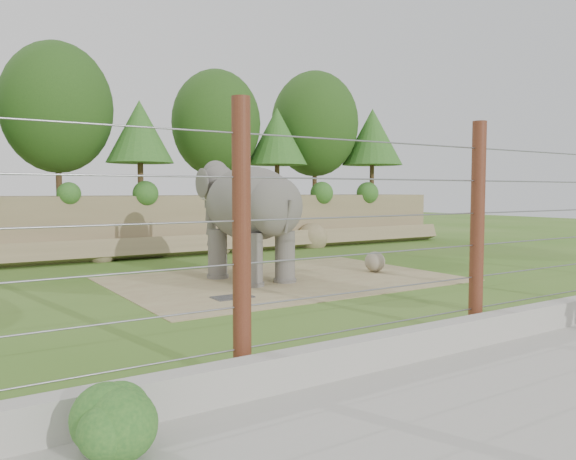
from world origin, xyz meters
TOP-DOWN VIEW (x-y plane):
  - ground at (0.00, 0.00)m, footprint 90.00×90.00m
  - back_embankment at (0.59, 12.68)m, footprint 30.00×5.52m
  - dirt_patch at (0.50, 3.00)m, footprint 10.00×7.00m
  - drain_grate at (-2.22, 1.17)m, footprint 1.00×0.60m
  - elephant at (-0.45, 3.39)m, footprint 2.28×4.59m
  - stone_ball at (3.85, 2.61)m, footprint 0.68×0.68m
  - retaining_wall at (0.00, -5.00)m, footprint 26.00×0.35m
  - barrier_fence at (0.00, -4.50)m, footprint 20.26×0.26m
  - walkway_shrub at (-7.25, -5.80)m, footprint 0.77×0.77m

SIDE VIEW (x-z plane):
  - ground at x=0.00m, z-range 0.00..0.00m
  - dirt_patch at x=0.50m, z-range 0.00..0.02m
  - drain_grate at x=-2.22m, z-range 0.02..0.05m
  - retaining_wall at x=0.00m, z-range 0.00..0.50m
  - stone_ball at x=3.85m, z-range 0.02..0.70m
  - walkway_shrub at x=-7.25m, z-range 0.01..0.78m
  - elephant at x=-0.45m, z-range 0.00..3.60m
  - barrier_fence at x=0.00m, z-range 0.00..4.00m
  - back_embankment at x=0.59m, z-range -0.42..8.35m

